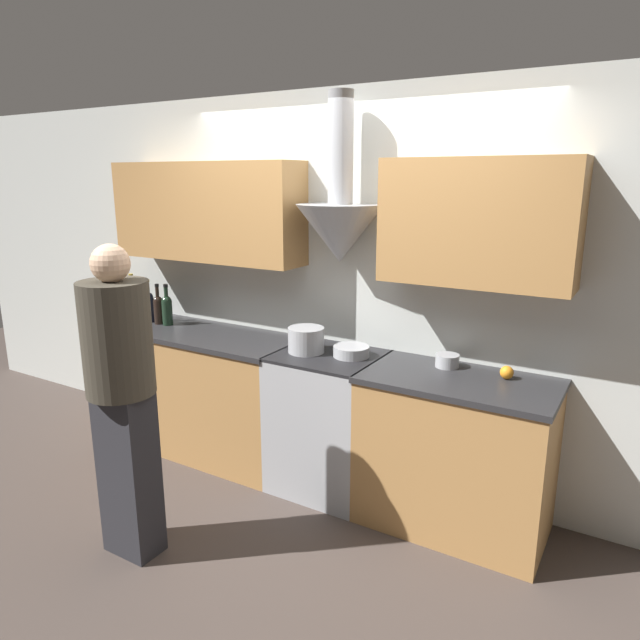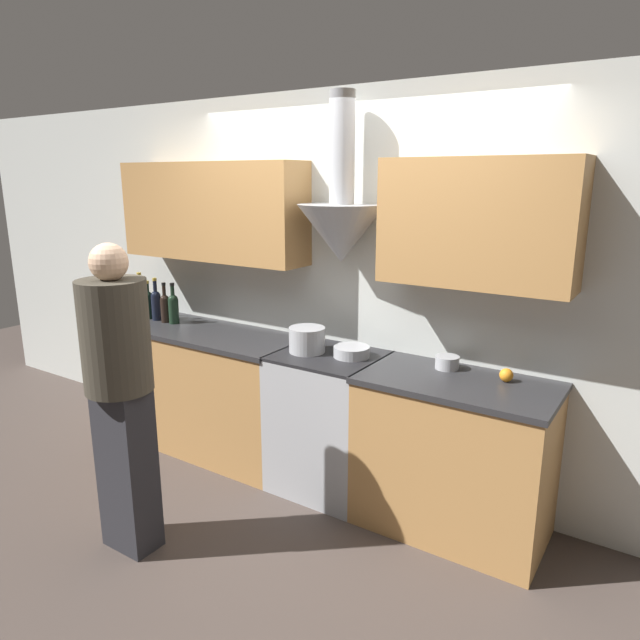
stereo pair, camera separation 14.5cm
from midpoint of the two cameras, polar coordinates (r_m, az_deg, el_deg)
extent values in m
plane|color=#423833|center=(3.80, -1.07, -18.46)|extent=(12.00, 12.00, 0.00)
cube|color=silver|center=(3.86, 4.59, 2.94)|extent=(8.40, 0.06, 2.60)
cone|color=#A8AAAF|center=(3.64, 3.30, 8.63)|extent=(0.56, 0.56, 0.36)
cylinder|color=#A8AAAF|center=(3.63, 3.42, 16.78)|extent=(0.16, 0.16, 0.67)
cube|color=#B27F47|center=(4.30, -9.82, 10.66)|extent=(1.57, 0.32, 0.70)
cube|color=#B27F47|center=(3.29, 16.70, 9.27)|extent=(1.07, 0.32, 0.70)
cube|color=#B27F47|center=(4.48, -10.41, -6.98)|extent=(1.57, 0.60, 0.90)
cube|color=#28282B|center=(4.33, -10.68, -1.20)|extent=(1.59, 0.62, 0.03)
cube|color=#B27F47|center=(3.52, 14.38, -13.28)|extent=(1.07, 0.60, 0.90)
cube|color=#28282B|center=(3.34, 14.87, -6.11)|extent=(1.10, 0.62, 0.03)
cube|color=#A8AAAF|center=(3.84, 1.93, -10.28)|extent=(0.66, 0.60, 0.92)
cube|color=black|center=(3.63, -0.55, -12.42)|extent=(0.46, 0.01, 0.41)
cube|color=black|center=(3.67, 1.99, -3.62)|extent=(0.66, 0.60, 0.02)
cube|color=#A8AAAF|center=(3.91, 4.04, -3.44)|extent=(0.66, 0.06, 0.10)
cylinder|color=black|center=(4.83, -16.63, 1.57)|extent=(0.08, 0.08, 0.22)
sphere|color=black|center=(4.81, -16.72, 2.83)|extent=(0.08, 0.08, 0.08)
cylinder|color=black|center=(4.79, -16.79, 3.67)|extent=(0.03, 0.03, 0.11)
cylinder|color=gold|center=(4.78, -16.84, 4.44)|extent=(0.03, 0.03, 0.02)
cylinder|color=black|center=(4.76, -15.92, 1.25)|extent=(0.07, 0.07, 0.19)
sphere|color=black|center=(4.74, -16.00, 2.35)|extent=(0.07, 0.07, 0.07)
cylinder|color=black|center=(4.73, -16.04, 3.04)|extent=(0.03, 0.03, 0.08)
cylinder|color=gold|center=(4.72, -16.09, 3.66)|extent=(0.03, 0.03, 0.02)
cylinder|color=black|center=(4.69, -15.19, 1.18)|extent=(0.08, 0.08, 0.20)
sphere|color=black|center=(4.67, -15.27, 2.37)|extent=(0.07, 0.07, 0.07)
cylinder|color=black|center=(4.66, -15.32, 3.19)|extent=(0.03, 0.03, 0.10)
cylinder|color=gold|center=(4.65, -15.37, 3.94)|extent=(0.03, 0.03, 0.02)
cylinder|color=black|center=(4.60, -14.34, 0.91)|extent=(0.07, 0.07, 0.18)
sphere|color=black|center=(4.58, -14.41, 2.02)|extent=(0.07, 0.07, 0.07)
cylinder|color=black|center=(4.57, -14.46, 2.79)|extent=(0.03, 0.03, 0.09)
cylinder|color=black|center=(4.56, -14.51, 3.50)|extent=(0.03, 0.03, 0.02)
cylinder|color=black|center=(4.55, -13.54, 0.83)|extent=(0.08, 0.08, 0.19)
sphere|color=black|center=(4.53, -13.61, 1.99)|extent=(0.08, 0.08, 0.08)
cylinder|color=black|center=(4.52, -13.66, 2.77)|extent=(0.03, 0.03, 0.09)
cylinder|color=black|center=(4.51, -13.70, 3.47)|extent=(0.03, 0.03, 0.02)
cylinder|color=#A8AAAF|center=(3.70, -0.18, -1.99)|extent=(0.24, 0.24, 0.16)
cylinder|color=#A8AAAF|center=(3.62, 4.33, -3.18)|extent=(0.23, 0.23, 0.07)
sphere|color=orange|center=(3.37, 19.32, -5.23)|extent=(0.08, 0.08, 0.08)
cylinder|color=#A8AAAF|center=(3.49, 13.77, -4.15)|extent=(0.14, 0.14, 0.08)
cube|color=#28282D|center=(3.41, -17.51, -14.08)|extent=(0.30, 0.20, 0.94)
cylinder|color=#3D382D|center=(3.13, -18.55, -1.55)|extent=(0.36, 0.36, 0.60)
sphere|color=#E0B28E|center=(3.05, -19.12, 5.49)|extent=(0.20, 0.20, 0.20)
camera|label=1|loc=(0.07, -88.82, 0.30)|focal=32.00mm
camera|label=2|loc=(0.07, 91.18, -0.30)|focal=32.00mm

